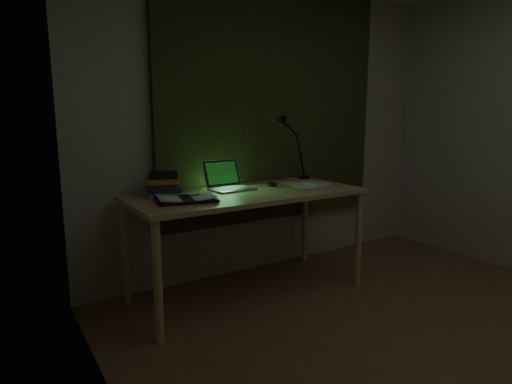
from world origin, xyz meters
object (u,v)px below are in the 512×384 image
desk (248,244)px  loose_papers (310,184)px  laptop (232,175)px  book_stack (163,184)px  open_textbook (186,199)px  desk_lamp (305,149)px

desk → loose_papers: 0.72m
laptop → book_stack: size_ratio=1.40×
desk → book_stack: bearing=160.8°
desk → laptop: size_ratio=4.92×
desk → open_textbook: 0.68m
book_stack → desk_lamp: 1.38m
laptop → loose_papers: laptop is taller
open_textbook → loose_papers: bearing=14.2°
laptop → open_textbook: size_ratio=0.92×
desk → loose_papers: bearing=-2.3°
loose_papers → laptop: bearing=166.3°
laptop → open_textbook: 0.52m
open_textbook → loose_papers: 1.11m
laptop → book_stack: 0.53m
book_stack → loose_papers: size_ratio=0.71×
book_stack → desk: bearing=-19.2°
desk → desk_lamp: size_ratio=3.32×
laptop → desk_lamp: desk_lamp is taller
open_textbook → book_stack: 0.29m
loose_papers → desk_lamp: desk_lamp is taller
laptop → desk_lamp: (0.85, 0.18, 0.15)m
desk → laptop: bearing=112.9°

